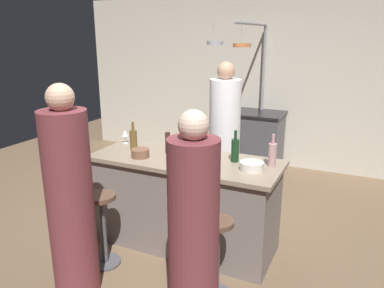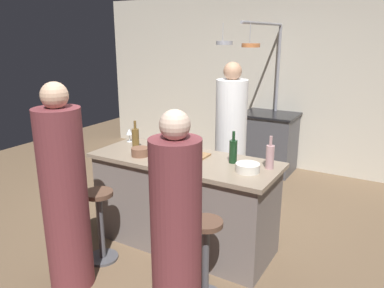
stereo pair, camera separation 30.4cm
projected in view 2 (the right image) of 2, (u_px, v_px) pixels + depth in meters
name	position (u px, v px, depth m)	size (l,w,h in m)	color
ground_plane	(185.00, 243.00, 3.79)	(9.00, 9.00, 0.00)	brown
back_wall	(280.00, 83.00, 5.79)	(6.40, 0.16, 2.60)	beige
kitchen_island	(184.00, 202.00, 3.66)	(1.80, 0.72, 0.90)	slate
stove_range	(268.00, 142.00, 5.69)	(0.80, 0.64, 0.89)	#47474C
chef	(231.00, 142.00, 4.44)	(0.36, 0.36, 1.73)	white
bar_stool_left	(100.00, 222.00, 3.42)	(0.28, 0.28, 0.68)	#4C4C51
guest_left	(65.00, 197.00, 2.97)	(0.36, 0.36, 1.69)	brown
bar_stool_right	(206.00, 256.00, 2.89)	(0.28, 0.28, 0.68)	#4C4C51
guest_right	(176.00, 237.00, 2.47)	(0.34, 0.34, 1.59)	brown
overhead_pot_rack	(260.00, 66.00, 5.07)	(0.56, 1.47, 2.17)	gray
cutting_board	(191.00, 155.00, 3.60)	(0.32, 0.22, 0.02)	#997047
pepper_mill	(168.00, 142.00, 3.67)	(0.05, 0.05, 0.21)	#382319
wine_bottle_rose	(270.00, 156.00, 3.23)	(0.07, 0.07, 0.29)	#B78C8E
wine_bottle_amber	(136.00, 138.00, 3.80)	(0.07, 0.07, 0.29)	brown
wine_bottle_red	(233.00, 151.00, 3.38)	(0.07, 0.07, 0.29)	#143319
wine_glass_near_right_guest	(189.00, 152.00, 3.36)	(0.07, 0.07, 0.15)	silver
wine_glass_by_chef	(129.00, 132.00, 4.04)	(0.07, 0.07, 0.15)	silver
mixing_bowl_ceramic	(248.00, 168.00, 3.17)	(0.21, 0.21, 0.07)	silver
mixing_bowl_wooden	(140.00, 152.00, 3.59)	(0.17, 0.17, 0.08)	brown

